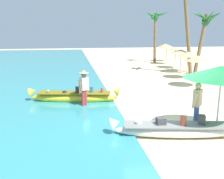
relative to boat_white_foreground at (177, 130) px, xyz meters
name	(u,v)px	position (x,y,z in m)	size (l,w,h in m)	color
ground_plane	(162,126)	(-0.14, 0.98, -0.25)	(80.00, 80.00, 0.00)	beige
boat_white_foreground	(177,130)	(0.00, 0.00, 0.00)	(4.42, 1.47, 0.74)	white
boat_yellow_midground	(75,97)	(-3.24, 4.63, 0.04)	(4.42, 1.45, 0.83)	yellow
person_vendor_hatted	(84,86)	(-2.81, 3.79, 0.74)	(0.56, 0.48, 1.72)	#B2383D
person_tourist_customer	(197,104)	(0.85, 0.38, 0.72)	(0.52, 0.54, 1.72)	#3D5BA8
patio_umbrella_large	(222,72)	(1.40, -0.02, 1.87)	(2.39, 2.39, 2.34)	#B7B7BC
parasol_row_0	(198,58)	(4.22, 7.02, 1.49)	(1.60, 1.60, 1.91)	#8E6B47
parasol_row_1	(188,54)	(4.85, 9.71, 1.49)	(1.60, 1.60, 1.91)	#8E6B47
parasol_row_2	(181,51)	(5.45, 12.19, 1.49)	(1.60, 1.60, 1.91)	#8E6B47
parasol_row_3	(176,49)	(6.01, 14.63, 1.49)	(1.60, 1.60, 1.91)	#8E6B47
parasol_row_4	(167,47)	(6.21, 17.37, 1.49)	(1.60, 1.60, 1.91)	#8E6B47
parasol_row_5	(165,45)	(6.90, 19.61, 1.49)	(1.60, 1.60, 1.91)	#8E6B47
palm_tree_tall_inland	(156,20)	(5.44, 18.81, 4.11)	(2.64, 2.74, 5.32)	brown
palm_tree_mid_cluster	(206,23)	(7.07, 11.63, 3.67)	(2.40, 2.70, 4.92)	brown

